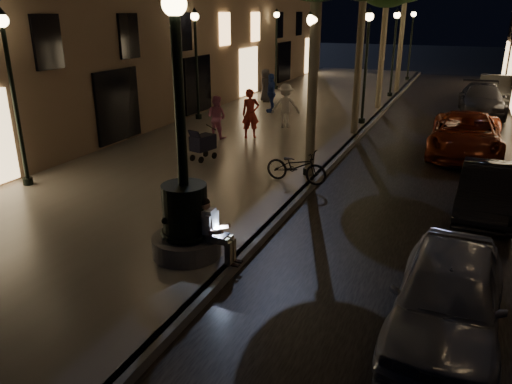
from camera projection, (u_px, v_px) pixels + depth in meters
The scene contains 25 objects.
ground at pixel (363, 133), 21.17m from camera, with size 120.00×120.00×0.00m, color black.
cobble_lane at pixel (438, 139), 20.07m from camera, with size 6.00×45.00×0.02m, color black.
promenade at pixel (275, 123), 22.60m from camera, with size 8.00×45.00×0.20m, color slate.
curb_strip at pixel (364, 130), 21.14m from camera, with size 0.25×45.00×0.20m, color #59595B.
fountain_lamppost at pixel (185, 208), 9.87m from camera, with size 1.40×1.40×5.21m.
seated_man_laptop at pixel (213, 228), 9.76m from camera, with size 0.92×0.31×1.29m.
lamp_curb_a at pixel (311, 73), 14.11m from camera, with size 0.36×0.36×4.81m.
lamp_curb_b at pixel (367, 52), 21.04m from camera, with size 0.36×0.36×4.81m.
lamp_curb_c at pixel (395, 42), 27.96m from camera, with size 0.36×0.36×4.81m.
lamp_curb_d at pixel (412, 36), 34.88m from camera, with size 0.36×0.36×4.81m.
lamp_left_a at pixel (11, 77), 13.25m from camera, with size 0.36×0.36×4.81m.
lamp_left_b at pixel (196, 50), 21.90m from camera, with size 0.36×0.36×4.81m.
lamp_left_c at pixel (276, 39), 30.55m from camera, with size 0.36×0.36×4.81m.
stroller at pixel (203, 143), 16.42m from camera, with size 0.67×1.17×1.18m.
car_front at pixel (448, 296), 7.79m from camera, with size 1.63×4.06×1.38m, color #A9A9B0.
car_second at pixel (487, 190), 12.61m from camera, with size 1.31×3.77×1.24m, color black.
car_third at pixel (466, 135), 17.73m from camera, with size 2.41×5.24×1.45m, color #953012.
car_rear at pixel (482, 100), 24.64m from camera, with size 2.06×5.06×1.47m, color #313035.
car_fifth at pixel (494, 89), 27.98m from camera, with size 1.56×4.49×1.48m, color gray.
pedestrian_red at pixel (251, 114), 19.24m from camera, with size 0.69×0.45×1.88m, color #B52E24.
pedestrian_pink at pixel (217, 117), 19.20m from camera, with size 0.80×0.62×1.65m, color #CC6C97.
pedestrian_white at pixel (286, 106), 20.97m from camera, with size 1.19×0.68×1.84m, color white.
pedestrian_blue at pixel (271, 93), 24.18m from camera, with size 1.09×0.45×1.85m, color #294396.
pedestrian_dark at pixel (265, 85), 26.94m from camera, with size 0.85×0.56×1.75m, color #2F2E33.
bicycle at pixel (296, 166), 14.33m from camera, with size 0.64×1.83×0.96m, color black.
Camera 1 is at (3.86, -5.89, 4.89)m, focal length 35.00 mm.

